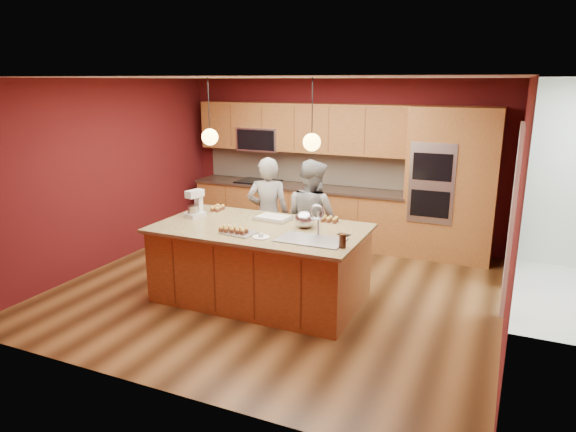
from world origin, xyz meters
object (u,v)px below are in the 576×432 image
at_px(person_left, 268,215).
at_px(mixing_bowl, 305,220).
at_px(island, 261,263).
at_px(stand_mixer, 195,205).
at_px(person_right, 312,219).

xyz_separation_m(person_left, mixing_bowl, (0.88, -0.78, 0.22)).
xyz_separation_m(island, person_left, (-0.38, 0.97, 0.34)).
height_order(person_left, mixing_bowl, person_left).
bearing_deg(island, stand_mixer, 174.49).
distance_m(island, mixing_bowl, 0.77).
distance_m(island, person_right, 1.07).
bearing_deg(stand_mixer, island, 6.80).
distance_m(person_right, mixing_bowl, 0.84).
height_order(person_right, mixing_bowl, person_right).
bearing_deg(person_right, island, 97.81).
bearing_deg(island, person_left, 111.31).
xyz_separation_m(person_right, mixing_bowl, (0.21, -0.78, 0.22)).
xyz_separation_m(stand_mixer, mixing_bowl, (1.51, 0.09, -0.05)).
bearing_deg(stand_mixer, person_right, 46.26).
bearing_deg(mixing_bowl, person_left, 138.41).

